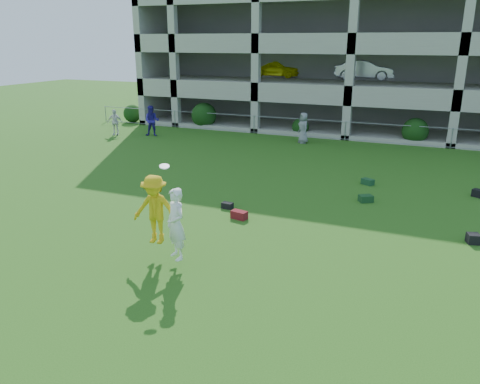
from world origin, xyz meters
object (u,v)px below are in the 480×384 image
at_px(bystander_b, 115,122).
at_px(crate_d, 473,239).
at_px(bystander_c, 303,128).
at_px(parking_garage, 372,38).
at_px(bystander_a, 152,121).
at_px(frisbee_contest, 160,213).

relative_size(bystander_b, crate_d, 4.75).
bearing_deg(bystander_c, bystander_b, -119.02).
bearing_deg(bystander_c, crate_d, -4.52).
height_order(bystander_b, crate_d, bystander_b).
relative_size(crate_d, parking_garage, 0.01).
distance_m(crate_d, parking_garage, 24.28).
height_order(bystander_b, parking_garage, parking_garage).
distance_m(bystander_b, parking_garage, 19.68).
distance_m(bystander_a, bystander_b, 2.49).
bearing_deg(bystander_a, bystander_c, -10.29).
bearing_deg(bystander_c, bystander_a, -120.26).
xyz_separation_m(bystander_a, bystander_b, (-2.39, -0.67, -0.14)).
xyz_separation_m(bystander_a, parking_garage, (11.73, 12.02, 5.04)).
bearing_deg(crate_d, bystander_b, 154.22).
xyz_separation_m(crate_d, parking_garage, (-6.49, 22.65, 5.86)).
distance_m(bystander_a, bystander_c, 9.68).
bearing_deg(frisbee_contest, bystander_a, 123.57).
bearing_deg(bystander_b, crate_d, -44.56).
distance_m(bystander_a, frisbee_contest, 18.26).
relative_size(bystander_a, crate_d, 5.54).
xyz_separation_m(bystander_c, frisbee_contest, (0.55, -16.82, 0.48)).
bearing_deg(bystander_a, parking_garage, 25.83).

